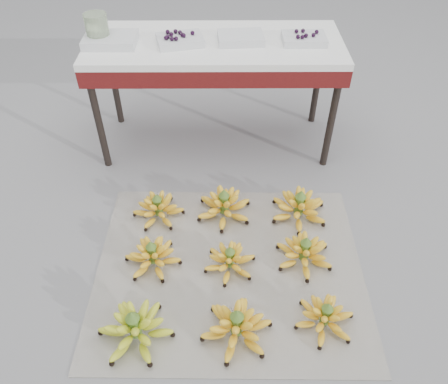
{
  "coord_description": "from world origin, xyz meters",
  "views": [
    {
      "loc": [
        -0.03,
        -1.26,
        1.68
      ],
      "look_at": [
        -0.02,
        0.24,
        0.27
      ],
      "focal_mm": 35.0,
      "sensor_mm": 36.0,
      "label": 1
    }
  ],
  "objects_px": {
    "bunch_front_left": "(135,328)",
    "bunch_mid_center": "(230,260)",
    "bunch_mid_right": "(304,253)",
    "tray_far_right": "(304,38)",
    "tray_left": "(180,40)",
    "bunch_back_left": "(158,209)",
    "bunch_back_right": "(299,207)",
    "tray_right": "(241,38)",
    "bunch_back_center": "(224,206)",
    "bunch_front_center": "(237,327)",
    "tray_far_left": "(110,40)",
    "bunch_front_right": "(325,317)",
    "bunch_mid_left": "(153,256)",
    "glass_jar": "(97,28)",
    "vendor_table": "(215,54)",
    "newspaper_mat": "(230,269)"
  },
  "relations": [
    {
      "from": "bunch_front_left",
      "to": "bunch_mid_center",
      "type": "xyz_separation_m",
      "value": [
        0.39,
        0.35,
        -0.01
      ]
    },
    {
      "from": "bunch_mid_right",
      "to": "tray_far_right",
      "type": "bearing_deg",
      "value": 68.16
    },
    {
      "from": "bunch_front_left",
      "to": "tray_left",
      "type": "height_order",
      "value": "tray_left"
    },
    {
      "from": "bunch_front_left",
      "to": "bunch_back_left",
      "type": "bearing_deg",
      "value": 105.04
    },
    {
      "from": "bunch_back_right",
      "to": "tray_right",
      "type": "bearing_deg",
      "value": 102.58
    },
    {
      "from": "tray_right",
      "to": "bunch_mid_right",
      "type": "bearing_deg",
      "value": -73.55
    },
    {
      "from": "bunch_back_left",
      "to": "bunch_back_center",
      "type": "distance_m",
      "value": 0.34
    },
    {
      "from": "bunch_front_center",
      "to": "bunch_mid_right",
      "type": "distance_m",
      "value": 0.51
    },
    {
      "from": "tray_far_left",
      "to": "tray_left",
      "type": "relative_size",
      "value": 1.01
    },
    {
      "from": "bunch_mid_center",
      "to": "bunch_back_center",
      "type": "distance_m",
      "value": 0.35
    },
    {
      "from": "bunch_mid_center",
      "to": "bunch_back_right",
      "type": "xyz_separation_m",
      "value": [
        0.37,
        0.33,
        0.01
      ]
    },
    {
      "from": "bunch_back_left",
      "to": "tray_far_right",
      "type": "xyz_separation_m",
      "value": [
        0.77,
        0.65,
        0.63
      ]
    },
    {
      "from": "bunch_front_right",
      "to": "bunch_back_right",
      "type": "xyz_separation_m",
      "value": [
        -0.03,
        0.64,
        0.01
      ]
    },
    {
      "from": "bunch_front_left",
      "to": "bunch_mid_center",
      "type": "height_order",
      "value": "bunch_front_left"
    },
    {
      "from": "bunch_mid_center",
      "to": "bunch_mid_right",
      "type": "relative_size",
      "value": 0.74
    },
    {
      "from": "tray_right",
      "to": "bunch_back_left",
      "type": "bearing_deg",
      "value": -123.27
    },
    {
      "from": "bunch_front_left",
      "to": "bunch_back_left",
      "type": "distance_m",
      "value": 0.69
    },
    {
      "from": "bunch_mid_left",
      "to": "bunch_mid_center",
      "type": "height_order",
      "value": "bunch_mid_left"
    },
    {
      "from": "bunch_mid_left",
      "to": "tray_far_right",
      "type": "distance_m",
      "value": 1.38
    },
    {
      "from": "bunch_front_center",
      "to": "tray_right",
      "type": "bearing_deg",
      "value": 93.61
    },
    {
      "from": "bunch_front_left",
      "to": "bunch_mid_right",
      "type": "distance_m",
      "value": 0.84
    },
    {
      "from": "bunch_back_left",
      "to": "tray_right",
      "type": "height_order",
      "value": "tray_right"
    },
    {
      "from": "bunch_back_left",
      "to": "glass_jar",
      "type": "height_order",
      "value": "glass_jar"
    },
    {
      "from": "bunch_mid_left",
      "to": "bunch_back_right",
      "type": "relative_size",
      "value": 0.97
    },
    {
      "from": "vendor_table",
      "to": "newspaper_mat",
      "type": "bearing_deg",
      "value": -85.97
    },
    {
      "from": "bunch_mid_right",
      "to": "bunch_back_left",
      "type": "distance_m",
      "value": 0.78
    },
    {
      "from": "bunch_back_left",
      "to": "tray_right",
      "type": "relative_size",
      "value": 1.22
    },
    {
      "from": "bunch_mid_right",
      "to": "tray_left",
      "type": "relative_size",
      "value": 1.26
    },
    {
      "from": "glass_jar",
      "to": "tray_far_left",
      "type": "bearing_deg",
      "value": -17.19
    },
    {
      "from": "bunch_mid_center",
      "to": "bunch_mid_right",
      "type": "distance_m",
      "value": 0.35
    },
    {
      "from": "vendor_table",
      "to": "bunch_front_center",
      "type": "bearing_deg",
      "value": -85.99
    },
    {
      "from": "bunch_mid_center",
      "to": "tray_far_left",
      "type": "xyz_separation_m",
      "value": [
        -0.62,
        0.97,
        0.63
      ]
    },
    {
      "from": "bunch_back_center",
      "to": "tray_right",
      "type": "bearing_deg",
      "value": 57.49
    },
    {
      "from": "bunch_mid_right",
      "to": "bunch_front_center",
      "type": "bearing_deg",
      "value": -149.2
    },
    {
      "from": "bunch_front_center",
      "to": "tray_right",
      "type": "distance_m",
      "value": 1.48
    },
    {
      "from": "tray_far_right",
      "to": "vendor_table",
      "type": "bearing_deg",
      "value": 177.86
    },
    {
      "from": "tray_far_left",
      "to": "tray_left",
      "type": "distance_m",
      "value": 0.37
    },
    {
      "from": "bunch_mid_left",
      "to": "bunch_back_center",
      "type": "xyz_separation_m",
      "value": [
        0.34,
        0.33,
        0.01
      ]
    },
    {
      "from": "tray_left",
      "to": "bunch_front_left",
      "type": "bearing_deg",
      "value": -95.69
    },
    {
      "from": "bunch_front_left",
      "to": "tray_right",
      "type": "height_order",
      "value": "tray_right"
    },
    {
      "from": "tray_right",
      "to": "bunch_front_right",
      "type": "bearing_deg",
      "value": -75.98
    },
    {
      "from": "tray_right",
      "to": "bunch_back_center",
      "type": "bearing_deg",
      "value": -98.07
    },
    {
      "from": "bunch_front_right",
      "to": "newspaper_mat",
      "type": "bearing_deg",
      "value": 151.89
    },
    {
      "from": "bunch_mid_center",
      "to": "bunch_back_left",
      "type": "height_order",
      "value": "bunch_back_left"
    },
    {
      "from": "newspaper_mat",
      "to": "bunch_front_center",
      "type": "distance_m",
      "value": 0.35
    },
    {
      "from": "bunch_mid_right",
      "to": "bunch_back_center",
      "type": "bearing_deg",
      "value": 121.89
    },
    {
      "from": "tray_far_left",
      "to": "newspaper_mat",
      "type": "bearing_deg",
      "value": -57.58
    },
    {
      "from": "bunch_front_center",
      "to": "vendor_table",
      "type": "height_order",
      "value": "vendor_table"
    },
    {
      "from": "newspaper_mat",
      "to": "glass_jar",
      "type": "distance_m",
      "value": 1.42
    },
    {
      "from": "bunch_back_left",
      "to": "tray_right",
      "type": "xyz_separation_m",
      "value": [
        0.44,
        0.67,
        0.63
      ]
    }
  ]
}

